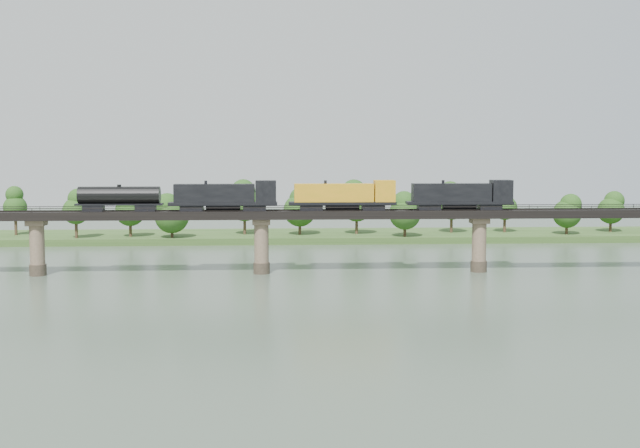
{
  "coord_description": "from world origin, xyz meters",
  "views": [
    {
      "loc": [
        2.61,
        -114.62,
        22.57
      ],
      "look_at": [
        10.64,
        30.0,
        9.0
      ],
      "focal_mm": 45.0,
      "sensor_mm": 36.0,
      "label": 1
    }
  ],
  "objects": [
    {
      "name": "far_treeline",
      "position": [
        -8.21,
        80.52,
        8.83
      ],
      "size": [
        289.06,
        17.54,
        13.6
      ],
      "color": "#382619",
      "rests_on": "far_bank"
    },
    {
      "name": "ground",
      "position": [
        0.0,
        0.0,
        0.0
      ],
      "size": [
        400.0,
        400.0,
        0.0
      ],
      "primitive_type": "plane",
      "color": "#3A4A3A",
      "rests_on": "ground"
    },
    {
      "name": "bridge",
      "position": [
        0.0,
        30.0,
        5.46
      ],
      "size": [
        236.0,
        30.0,
        11.5
      ],
      "color": "#473A2D",
      "rests_on": "ground"
    },
    {
      "name": "freight_train",
      "position": [
        7.7,
        30.0,
        14.09
      ],
      "size": [
        78.92,
        3.07,
        5.43
      ],
      "color": "black",
      "rests_on": "bridge"
    },
    {
      "name": "bridge_superstructure",
      "position": [
        0.0,
        30.0,
        11.79
      ],
      "size": [
        220.0,
        4.9,
        0.75
      ],
      "color": "black",
      "rests_on": "bridge"
    },
    {
      "name": "far_bank",
      "position": [
        0.0,
        85.0,
        0.8
      ],
      "size": [
        300.0,
        24.0,
        1.6
      ],
      "primitive_type": "cube",
      "color": "#2F4E1F",
      "rests_on": "ground"
    }
  ]
}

